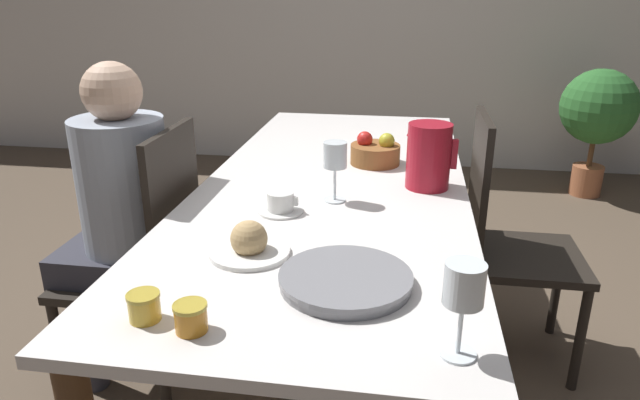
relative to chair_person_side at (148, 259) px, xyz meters
The scene contains 15 objects.
ground_plane 0.83m from the chair_person_side, 17.49° to the left, with size 20.00×20.00×0.00m, color brown.
dining_table 0.68m from the chair_person_side, 17.49° to the left, with size 0.89×2.17×0.76m.
chair_person_side is the anchor object (origin of this frame).
chair_opposite 1.31m from the chair_person_side, 16.71° to the left, with size 0.42×0.42×0.97m.
person_seated 0.22m from the chair_person_side, behind, with size 0.39×0.41×1.18m.
red_pitcher 1.03m from the chair_person_side, 10.89° to the left, with size 0.17×0.15×0.22m.
wine_glass_water 0.76m from the chair_person_side, ahead, with size 0.07×0.07×0.19m.
wine_glass_juice 1.30m from the chair_person_side, 37.49° to the right, with size 0.07×0.07×0.19m.
teacup_near_person 0.59m from the chair_person_side, 12.87° to the right, with size 0.14×0.14×0.06m.
serving_tray 0.96m from the chair_person_side, 35.30° to the right, with size 0.30×0.30×0.03m.
bread_plate 0.70m from the chair_person_side, 39.65° to the right, with size 0.20×0.20×0.09m.
jam_jar_amber 0.87m from the chair_person_side, 63.56° to the right, with size 0.07×0.07×0.06m.
jam_jar_red 0.94m from the chair_person_side, 58.04° to the right, with size 0.07×0.07×0.06m.
fruit_bowl 0.91m from the chair_person_side, 29.51° to the left, with size 0.19×0.19×0.12m.
potted_plant 3.23m from the chair_person_side, 48.47° to the left, with size 0.51×0.51×0.88m.
Camera 1 is at (0.24, -1.86, 1.40)m, focal length 32.00 mm.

